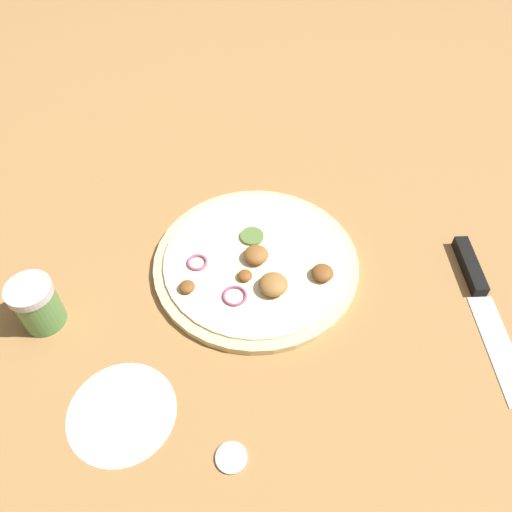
# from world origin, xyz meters

# --- Properties ---
(ground_plane) EXTENTS (3.00, 3.00, 0.00)m
(ground_plane) POSITION_xyz_m (0.00, 0.00, 0.00)
(ground_plane) COLOR #9E703F
(pizza) EXTENTS (0.30, 0.30, 0.04)m
(pizza) POSITION_xyz_m (-0.00, 0.00, 0.01)
(pizza) COLOR beige
(pizza) RESTS_ON ground_plane
(knife) EXTENTS (0.05, 0.26, 0.02)m
(knife) POSITION_xyz_m (-0.31, 0.03, 0.01)
(knife) COLOR silver
(knife) RESTS_ON ground_plane
(spice_jar) EXTENTS (0.06, 0.06, 0.07)m
(spice_jar) POSITION_xyz_m (0.28, 0.11, 0.04)
(spice_jar) COLOR #4C7F42
(spice_jar) RESTS_ON ground_plane
(loose_cap) EXTENTS (0.04, 0.04, 0.01)m
(loose_cap) POSITION_xyz_m (0.02, 0.28, 0.00)
(loose_cap) COLOR #B2B2B7
(loose_cap) RESTS_ON ground_plane
(flour_patch) EXTENTS (0.13, 0.13, 0.00)m
(flour_patch) POSITION_xyz_m (0.15, 0.23, 0.00)
(flour_patch) COLOR white
(flour_patch) RESTS_ON ground_plane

